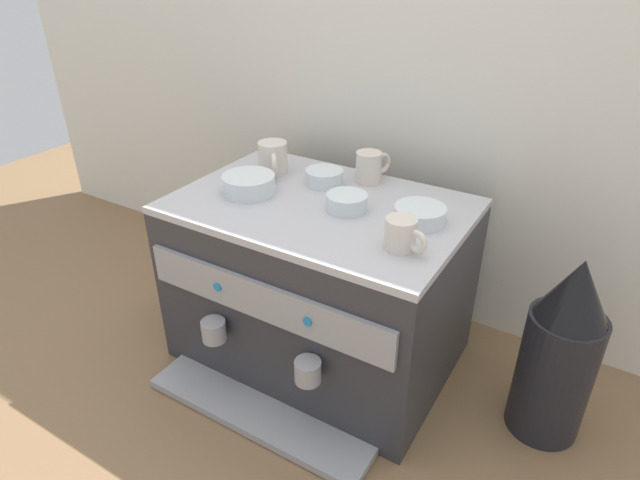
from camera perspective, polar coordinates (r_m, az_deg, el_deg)
name	(u,v)px	position (r m, az deg, el deg)	size (l,w,h in m)	color
ground_plane	(320,349)	(1.47, 0.00, -11.46)	(4.00, 4.00, 0.00)	brown
tiled_backsplash_wall	(388,103)	(1.47, 7.23, 14.18)	(2.80, 0.03, 1.16)	silver
espresso_machine	(319,283)	(1.34, -0.10, -4.60)	(0.66, 0.56, 0.43)	#2D2D33
ceramic_cup_0	(402,234)	(1.04, 8.67, 0.59)	(0.09, 0.06, 0.06)	beige
ceramic_cup_1	(273,158)	(1.39, -5.00, 8.64)	(0.09, 0.10, 0.08)	beige
ceramic_cup_2	(370,167)	(1.34, 5.29, 7.71)	(0.06, 0.10, 0.08)	beige
ceramic_bowl_0	(346,203)	(1.19, 2.76, 3.90)	(0.09, 0.09, 0.04)	silver
ceramic_bowl_1	(249,185)	(1.28, -7.54, 5.83)	(0.12, 0.12, 0.04)	silver
ceramic_bowl_2	(420,215)	(1.16, 10.52, 2.64)	(0.11, 0.11, 0.03)	silver
ceramic_bowl_3	(324,177)	(1.32, 0.46, 6.64)	(0.09, 0.09, 0.04)	silver
coffee_grinder	(560,353)	(1.25, 24.02, -10.86)	(0.16, 0.16, 0.44)	black
milk_pitcher	(183,280)	(1.68, -14.28, -4.13)	(0.10, 0.10, 0.12)	#B7B7BC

